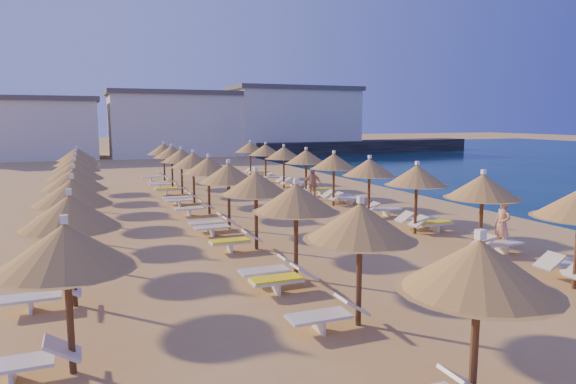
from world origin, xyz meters
name	(u,v)px	position (x,y,z in m)	size (l,w,h in m)	color
ground	(325,247)	(0.00, 0.00, 0.00)	(220.00, 220.00, 0.00)	tan
jetty	(367,147)	(25.91, 41.30, 0.75)	(30.00, 4.00, 1.50)	black
hotel_blocks	(182,123)	(3.35, 44.74, 3.70)	(45.92, 9.46, 8.10)	white
parasol_row_east	(369,168)	(3.96, 3.90, 2.13)	(2.33, 35.81, 2.70)	brown
parasol_row_west	(228,174)	(-2.23, 3.90, 2.13)	(2.33, 35.81, 2.70)	brown
parasol_row_inland	(75,176)	(-7.68, 5.57, 2.13)	(2.33, 25.77, 2.70)	brown
loungers	(261,217)	(-0.86, 4.14, 0.34)	(14.71, 34.95, 0.66)	silver
beachgoer_a	(502,225)	(5.21, -2.42, 0.82)	(0.60, 0.39, 1.65)	tan
beachgoer_c	(312,184)	(3.75, 9.31, 0.84)	(0.98, 0.41, 1.68)	tan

